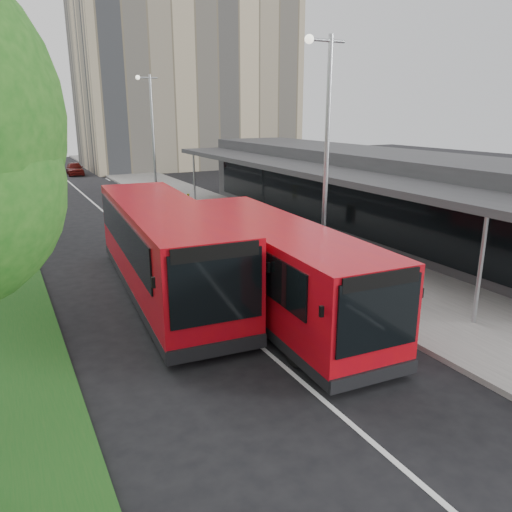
{
  "coord_description": "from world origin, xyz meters",
  "views": [
    {
      "loc": [
        -5.52,
        -11.68,
        5.86
      ],
      "look_at": [
        1.39,
        1.62,
        1.5
      ],
      "focal_mm": 35.0,
      "sensor_mm": 36.0,
      "label": 1
    }
  ],
  "objects_px": {
    "lamp_post_far": "(152,129)",
    "car_far": "(45,166)",
    "lamp_post_near": "(325,148)",
    "bus_main": "(275,268)",
    "litter_bin": "(264,223)",
    "car_near": "(75,168)",
    "bollard": "(188,201)",
    "bus_second": "(164,249)"
  },
  "relations": [
    {
      "from": "car_far",
      "to": "lamp_post_near",
      "type": "bearing_deg",
      "value": -100.86
    },
    {
      "from": "litter_bin",
      "to": "bollard",
      "type": "bearing_deg",
      "value": 98.53
    },
    {
      "from": "lamp_post_near",
      "to": "car_near",
      "type": "xyz_separation_m",
      "value": [
        -2.86,
        36.84,
        -4.11
      ]
    },
    {
      "from": "car_near",
      "to": "bus_second",
      "type": "bearing_deg",
      "value": -90.62
    },
    {
      "from": "litter_bin",
      "to": "car_near",
      "type": "relative_size",
      "value": 0.25
    },
    {
      "from": "lamp_post_near",
      "to": "lamp_post_far",
      "type": "height_order",
      "value": "same"
    },
    {
      "from": "car_far",
      "to": "car_near",
      "type": "bearing_deg",
      "value": -80.23
    },
    {
      "from": "lamp_post_near",
      "to": "car_far",
      "type": "xyz_separation_m",
      "value": [
        -5.1,
        41.1,
        -4.13
      ]
    },
    {
      "from": "lamp_post_near",
      "to": "bus_main",
      "type": "xyz_separation_m",
      "value": [
        -2.68,
        -1.52,
        -3.31
      ]
    },
    {
      "from": "litter_bin",
      "to": "bollard",
      "type": "distance_m",
      "value": 7.63
    },
    {
      "from": "lamp_post_far",
      "to": "bus_second",
      "type": "height_order",
      "value": "lamp_post_far"
    },
    {
      "from": "bus_second",
      "to": "car_near",
      "type": "height_order",
      "value": "bus_second"
    },
    {
      "from": "bollard",
      "to": "litter_bin",
      "type": "bearing_deg",
      "value": -81.47
    },
    {
      "from": "lamp_post_near",
      "to": "car_near",
      "type": "distance_m",
      "value": 37.18
    },
    {
      "from": "bus_second",
      "to": "car_far",
      "type": "distance_m",
      "value": 39.52
    },
    {
      "from": "lamp_post_near",
      "to": "bus_main",
      "type": "height_order",
      "value": "lamp_post_near"
    },
    {
      "from": "lamp_post_far",
      "to": "bus_second",
      "type": "xyz_separation_m",
      "value": [
        -5.07,
        -18.41,
        -3.17
      ]
    },
    {
      "from": "lamp_post_near",
      "to": "car_near",
      "type": "bearing_deg",
      "value": 94.44
    },
    {
      "from": "lamp_post_far",
      "to": "car_far",
      "type": "height_order",
      "value": "lamp_post_far"
    },
    {
      "from": "bus_main",
      "to": "bollard",
      "type": "height_order",
      "value": "bus_main"
    },
    {
      "from": "bus_main",
      "to": "litter_bin",
      "type": "distance_m",
      "value": 9.87
    },
    {
      "from": "lamp_post_near",
      "to": "car_far",
      "type": "distance_m",
      "value": 41.62
    },
    {
      "from": "bus_main",
      "to": "bollard",
      "type": "distance_m",
      "value": 16.7
    },
    {
      "from": "litter_bin",
      "to": "car_near",
      "type": "bearing_deg",
      "value": 98.75
    },
    {
      "from": "car_near",
      "to": "car_far",
      "type": "relative_size",
      "value": 1.01
    },
    {
      "from": "lamp_post_near",
      "to": "lamp_post_far",
      "type": "relative_size",
      "value": 1.0
    },
    {
      "from": "bus_main",
      "to": "car_far",
      "type": "height_order",
      "value": "bus_main"
    },
    {
      "from": "lamp_post_far",
      "to": "litter_bin",
      "type": "height_order",
      "value": "lamp_post_far"
    },
    {
      "from": "bus_main",
      "to": "car_near",
      "type": "xyz_separation_m",
      "value": [
        -0.18,
        38.37,
        -0.8
      ]
    },
    {
      "from": "car_far",
      "to": "bus_second",
      "type": "bearing_deg",
      "value": -107.89
    },
    {
      "from": "car_near",
      "to": "car_far",
      "type": "height_order",
      "value": "car_near"
    },
    {
      "from": "bollard",
      "to": "car_near",
      "type": "height_order",
      "value": "car_near"
    },
    {
      "from": "bus_main",
      "to": "litter_bin",
      "type": "xyz_separation_m",
      "value": [
        4.36,
        8.82,
        -0.8
      ]
    },
    {
      "from": "bus_second",
      "to": "litter_bin",
      "type": "xyz_separation_m",
      "value": [
        6.75,
        5.7,
        -0.94
      ]
    },
    {
      "from": "bus_main",
      "to": "bus_second",
      "type": "distance_m",
      "value": 3.93
    },
    {
      "from": "lamp_post_far",
      "to": "car_near",
      "type": "distance_m",
      "value": 17.57
    },
    {
      "from": "bus_second",
      "to": "litter_bin",
      "type": "bearing_deg",
      "value": 44.32
    },
    {
      "from": "lamp_post_far",
      "to": "car_far",
      "type": "bearing_deg",
      "value": 103.59
    },
    {
      "from": "lamp_post_near",
      "to": "car_far",
      "type": "relative_size",
      "value": 2.25
    },
    {
      "from": "bus_second",
      "to": "car_far",
      "type": "bearing_deg",
      "value": 94.21
    },
    {
      "from": "car_near",
      "to": "litter_bin",
      "type": "bearing_deg",
      "value": -78.29
    },
    {
      "from": "bus_main",
      "to": "car_far",
      "type": "bearing_deg",
      "value": 96.29
    }
  ]
}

